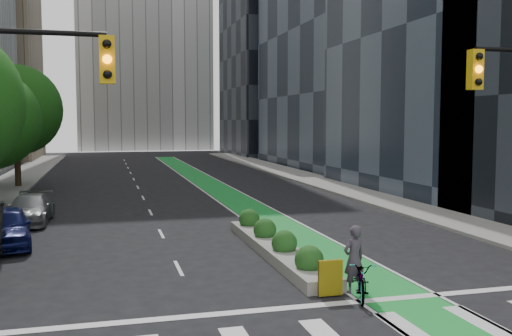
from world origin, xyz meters
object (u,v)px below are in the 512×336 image
cyclist (354,259)px  parked_car_left_far (30,209)px  median_planter (276,245)px  parked_car_left_near (5,227)px  bicycle (362,279)px

cyclist → parked_car_left_far: 17.59m
median_planter → parked_car_left_far: parked_car_left_far is taller
parked_car_left_near → bicycle: bearing=-49.6°
median_planter → parked_car_left_near: 10.56m
median_planter → parked_car_left_near: (-9.80, 3.91, 0.41)m
median_planter → parked_car_left_near: size_ratio=2.23×
bicycle → parked_car_left_near: parked_car_left_near is taller
median_planter → parked_car_left_near: parked_car_left_near is taller
bicycle → parked_car_left_near: bearing=159.9°
parked_car_left_near → parked_car_left_far: (0.27, 5.29, -0.10)m
cyclist → parked_car_left_far: bearing=-68.8°
median_planter → cyclist: cyclist is taller
bicycle → parked_car_left_near: (-10.60, 9.46, 0.24)m
median_planter → parked_car_left_far: (-9.53, 9.20, 0.31)m
bicycle → parked_car_left_far: bearing=146.7°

